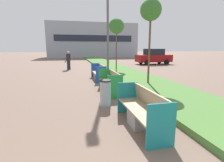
{
  "coord_description": "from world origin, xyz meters",
  "views": [
    {
      "loc": [
        -0.77,
        0.19,
        1.98
      ],
      "look_at": [
        0.9,
        7.21,
        0.6
      ],
      "focal_mm": 28.0,
      "sensor_mm": 36.0,
      "label": 1
    }
  ],
  "objects_px": {
    "bench_green_frame": "(110,84)",
    "street_lamp_post": "(108,7)",
    "parked_car_distant": "(154,57)",
    "sapling_tree_near": "(151,11)",
    "sapling_tree_far": "(116,26)",
    "bench_blue_frame": "(99,74)",
    "bench_teal_frame": "(142,112)",
    "pedestrian_walking": "(68,60)",
    "litter_bin": "(105,93)"
  },
  "relations": [
    {
      "from": "bench_green_frame",
      "to": "street_lamp_post",
      "type": "relative_size",
      "value": 0.26
    },
    {
      "from": "bench_green_frame",
      "to": "parked_car_distant",
      "type": "bearing_deg",
      "value": 56.04
    },
    {
      "from": "sapling_tree_near",
      "to": "sapling_tree_far",
      "type": "relative_size",
      "value": 0.97
    },
    {
      "from": "bench_blue_frame",
      "to": "sapling_tree_far",
      "type": "xyz_separation_m",
      "value": [
        2.2,
        4.05,
        3.38
      ]
    },
    {
      "from": "bench_teal_frame",
      "to": "pedestrian_walking",
      "type": "distance_m",
      "value": 12.66
    },
    {
      "from": "street_lamp_post",
      "to": "parked_car_distant",
      "type": "bearing_deg",
      "value": 49.18
    },
    {
      "from": "bench_teal_frame",
      "to": "bench_blue_frame",
      "type": "distance_m",
      "value": 6.87
    },
    {
      "from": "bench_teal_frame",
      "to": "street_lamp_post",
      "type": "distance_m",
      "value": 8.08
    },
    {
      "from": "litter_bin",
      "to": "sapling_tree_far",
      "type": "xyz_separation_m",
      "value": [
        2.78,
        9.13,
        3.3
      ]
    },
    {
      "from": "sapling_tree_near",
      "to": "parked_car_distant",
      "type": "height_order",
      "value": "sapling_tree_near"
    },
    {
      "from": "bench_teal_frame",
      "to": "pedestrian_walking",
      "type": "bearing_deg",
      "value": 98.61
    },
    {
      "from": "bench_teal_frame",
      "to": "bench_blue_frame",
      "type": "bearing_deg",
      "value": 89.99
    },
    {
      "from": "bench_green_frame",
      "to": "sapling_tree_near",
      "type": "xyz_separation_m",
      "value": [
        2.2,
        0.78,
        3.35
      ]
    },
    {
      "from": "street_lamp_post",
      "to": "sapling_tree_near",
      "type": "xyz_separation_m",
      "value": [
        1.59,
        -2.6,
        -0.68
      ]
    },
    {
      "from": "bench_green_frame",
      "to": "street_lamp_post",
      "type": "xyz_separation_m",
      "value": [
        0.61,
        3.38,
        4.03
      ]
    },
    {
      "from": "bench_green_frame",
      "to": "pedestrian_walking",
      "type": "relative_size",
      "value": 1.27
    },
    {
      "from": "pedestrian_walking",
      "to": "sapling_tree_near",
      "type": "bearing_deg",
      "value": -63.28
    },
    {
      "from": "litter_bin",
      "to": "sapling_tree_near",
      "type": "bearing_deg",
      "value": 42.76
    },
    {
      "from": "bench_teal_frame",
      "to": "bench_blue_frame",
      "type": "xyz_separation_m",
      "value": [
        0.0,
        6.87,
        0.0
      ]
    },
    {
      "from": "bench_green_frame",
      "to": "parked_car_distant",
      "type": "relative_size",
      "value": 0.5
    },
    {
      "from": "sapling_tree_far",
      "to": "street_lamp_post",
      "type": "bearing_deg",
      "value": -111.92
    },
    {
      "from": "sapling_tree_near",
      "to": "pedestrian_walking",
      "type": "relative_size",
      "value": 2.58
    },
    {
      "from": "pedestrian_walking",
      "to": "parked_car_distant",
      "type": "bearing_deg",
      "value": 17.69
    },
    {
      "from": "street_lamp_post",
      "to": "pedestrian_walking",
      "type": "relative_size",
      "value": 4.81
    },
    {
      "from": "street_lamp_post",
      "to": "bench_green_frame",
      "type": "bearing_deg",
      "value": -100.26
    },
    {
      "from": "litter_bin",
      "to": "sapling_tree_far",
      "type": "height_order",
      "value": "sapling_tree_far"
    },
    {
      "from": "pedestrian_walking",
      "to": "parked_car_distant",
      "type": "relative_size",
      "value": 0.39
    },
    {
      "from": "pedestrian_walking",
      "to": "parked_car_distant",
      "type": "distance_m",
      "value": 10.55
    },
    {
      "from": "street_lamp_post",
      "to": "sapling_tree_near",
      "type": "distance_m",
      "value": 3.12
    },
    {
      "from": "street_lamp_post",
      "to": "parked_car_distant",
      "type": "relative_size",
      "value": 1.89
    },
    {
      "from": "sapling_tree_near",
      "to": "parked_car_distant",
      "type": "bearing_deg",
      "value": 62.28
    },
    {
      "from": "sapling_tree_far",
      "to": "litter_bin",
      "type": "bearing_deg",
      "value": -106.97
    },
    {
      "from": "sapling_tree_near",
      "to": "parked_car_distant",
      "type": "distance_m",
      "value": 13.12
    },
    {
      "from": "street_lamp_post",
      "to": "sapling_tree_far",
      "type": "xyz_separation_m",
      "value": [
        1.59,
        3.95,
        -0.65
      ]
    },
    {
      "from": "bench_teal_frame",
      "to": "litter_bin",
      "type": "distance_m",
      "value": 1.9
    },
    {
      "from": "litter_bin",
      "to": "sapling_tree_far",
      "type": "relative_size",
      "value": 0.2
    },
    {
      "from": "street_lamp_post",
      "to": "sapling_tree_far",
      "type": "bearing_deg",
      "value": 68.08
    },
    {
      "from": "bench_green_frame",
      "to": "sapling_tree_near",
      "type": "distance_m",
      "value": 4.09
    },
    {
      "from": "sapling_tree_far",
      "to": "pedestrian_walking",
      "type": "bearing_deg",
      "value": 158.87
    },
    {
      "from": "litter_bin",
      "to": "street_lamp_post",
      "type": "relative_size",
      "value": 0.11
    },
    {
      "from": "parked_car_distant",
      "to": "bench_teal_frame",
      "type": "bearing_deg",
      "value": -118.83
    },
    {
      "from": "bench_teal_frame",
      "to": "street_lamp_post",
      "type": "height_order",
      "value": "street_lamp_post"
    },
    {
      "from": "street_lamp_post",
      "to": "sapling_tree_near",
      "type": "relative_size",
      "value": 1.87
    },
    {
      "from": "parked_car_distant",
      "to": "bench_green_frame",
      "type": "bearing_deg",
      "value": -125.35
    },
    {
      "from": "litter_bin",
      "to": "street_lamp_post",
      "type": "xyz_separation_m",
      "value": [
        1.2,
        5.18,
        3.95
      ]
    },
    {
      "from": "street_lamp_post",
      "to": "bench_teal_frame",
      "type": "bearing_deg",
      "value": -95.01
    },
    {
      "from": "street_lamp_post",
      "to": "parked_car_distant",
      "type": "distance_m",
      "value": 12.06
    },
    {
      "from": "bench_teal_frame",
      "to": "bench_green_frame",
      "type": "height_order",
      "value": "same"
    },
    {
      "from": "bench_teal_frame",
      "to": "pedestrian_walking",
      "type": "relative_size",
      "value": 1.28
    },
    {
      "from": "sapling_tree_near",
      "to": "bench_teal_frame",
      "type": "bearing_deg",
      "value": -116.7
    }
  ]
}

